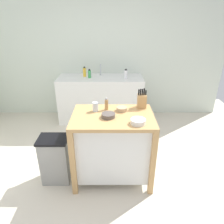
{
  "coord_description": "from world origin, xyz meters",
  "views": [
    {
      "loc": [
        0.22,
        -2.02,
        1.99
      ],
      "look_at": [
        0.23,
        0.38,
        0.85
      ],
      "focal_mm": 33.56,
      "sensor_mm": 36.0,
      "label": 1
    }
  ],
  "objects_px": {
    "pepper_grinder": "(106,104)",
    "bottle_hand_soap": "(89,74)",
    "bowl_ceramic_wide": "(108,115)",
    "kitchen_island": "(112,144)",
    "bowl_ceramic_small": "(121,109)",
    "bottle_spray_cleaner": "(125,74)",
    "knife_block": "(141,101)",
    "drinking_cup": "(95,107)",
    "sink_faucet": "(100,70)",
    "bowl_stoneware_deep": "(137,121)",
    "trash_bin": "(55,159)",
    "bottle_dish_soap": "(84,72)"
  },
  "relations": [
    {
      "from": "pepper_grinder",
      "to": "bottle_hand_soap",
      "type": "distance_m",
      "value": 1.52
    },
    {
      "from": "bowl_ceramic_wide",
      "to": "bottle_hand_soap",
      "type": "bearing_deg",
      "value": 102.65
    },
    {
      "from": "kitchen_island",
      "to": "bowl_ceramic_small",
      "type": "bearing_deg",
      "value": 49.71
    },
    {
      "from": "pepper_grinder",
      "to": "bottle_spray_cleaner",
      "type": "bearing_deg",
      "value": 77.41
    },
    {
      "from": "knife_block",
      "to": "bowl_ceramic_small",
      "type": "distance_m",
      "value": 0.28
    },
    {
      "from": "knife_block",
      "to": "drinking_cup",
      "type": "bearing_deg",
      "value": -169.14
    },
    {
      "from": "kitchen_island",
      "to": "bottle_hand_soap",
      "type": "relative_size",
      "value": 5.82
    },
    {
      "from": "bottle_hand_soap",
      "to": "bowl_ceramic_small",
      "type": "bearing_deg",
      "value": -70.25
    },
    {
      "from": "kitchen_island",
      "to": "pepper_grinder",
      "type": "bearing_deg",
      "value": 114.97
    },
    {
      "from": "sink_faucet",
      "to": "bowl_ceramic_wide",
      "type": "bearing_deg",
      "value": -84.52
    },
    {
      "from": "bowl_stoneware_deep",
      "to": "bowl_ceramic_small",
      "type": "distance_m",
      "value": 0.37
    },
    {
      "from": "trash_bin",
      "to": "bottle_spray_cleaner",
      "type": "xyz_separation_m",
      "value": [
        0.97,
        1.68,
        0.65
      ]
    },
    {
      "from": "pepper_grinder",
      "to": "bottle_spray_cleaner",
      "type": "distance_m",
      "value": 1.48
    },
    {
      "from": "bowl_stoneware_deep",
      "to": "bottle_dish_soap",
      "type": "bearing_deg",
      "value": 112.55
    },
    {
      "from": "pepper_grinder",
      "to": "trash_bin",
      "type": "xyz_separation_m",
      "value": [
        -0.65,
        -0.23,
        -0.66
      ]
    },
    {
      "from": "knife_block",
      "to": "drinking_cup",
      "type": "distance_m",
      "value": 0.59
    },
    {
      "from": "sink_faucet",
      "to": "bowl_ceramic_small",
      "type": "bearing_deg",
      "value": -78.56
    },
    {
      "from": "bowl_ceramic_small",
      "to": "bowl_ceramic_wide",
      "type": "bearing_deg",
      "value": -132.43
    },
    {
      "from": "drinking_cup",
      "to": "bottle_hand_soap",
      "type": "bearing_deg",
      "value": 98.22
    },
    {
      "from": "drinking_cup",
      "to": "bottle_dish_soap",
      "type": "height_order",
      "value": "bottle_dish_soap"
    },
    {
      "from": "trash_bin",
      "to": "bottle_dish_soap",
      "type": "distance_m",
      "value": 1.93
    },
    {
      "from": "knife_block",
      "to": "bowl_ceramic_wide",
      "type": "bearing_deg",
      "value": -146.13
    },
    {
      "from": "bowl_stoneware_deep",
      "to": "bottle_spray_cleaner",
      "type": "distance_m",
      "value": 1.81
    },
    {
      "from": "kitchen_island",
      "to": "sink_faucet",
      "type": "bearing_deg",
      "value": 97.22
    },
    {
      "from": "knife_block",
      "to": "bottle_spray_cleaner",
      "type": "distance_m",
      "value": 1.38
    },
    {
      "from": "kitchen_island",
      "to": "bowl_ceramic_small",
      "type": "relative_size",
      "value": 7.32
    },
    {
      "from": "knife_block",
      "to": "drinking_cup",
      "type": "relative_size",
      "value": 2.22
    },
    {
      "from": "pepper_grinder",
      "to": "bottle_dish_soap",
      "type": "relative_size",
      "value": 0.84
    },
    {
      "from": "drinking_cup",
      "to": "bottle_spray_cleaner",
      "type": "distance_m",
      "value": 1.56
    },
    {
      "from": "kitchen_island",
      "to": "trash_bin",
      "type": "distance_m",
      "value": 0.75
    },
    {
      "from": "pepper_grinder",
      "to": "sink_faucet",
      "type": "distance_m",
      "value": 1.67
    },
    {
      "from": "knife_block",
      "to": "kitchen_island",
      "type": "bearing_deg",
      "value": -147.48
    },
    {
      "from": "kitchen_island",
      "to": "knife_block",
      "type": "relative_size",
      "value": 3.81
    },
    {
      "from": "bowl_stoneware_deep",
      "to": "trash_bin",
      "type": "distance_m",
      "value": 1.18
    },
    {
      "from": "bowl_ceramic_small",
      "to": "trash_bin",
      "type": "bearing_deg",
      "value": -166.68
    },
    {
      "from": "kitchen_island",
      "to": "bottle_dish_soap",
      "type": "bearing_deg",
      "value": 107.07
    },
    {
      "from": "bowl_ceramic_wide",
      "to": "drinking_cup",
      "type": "bearing_deg",
      "value": 133.38
    },
    {
      "from": "kitchen_island",
      "to": "bottle_spray_cleaner",
      "type": "height_order",
      "value": "bottle_spray_cleaner"
    },
    {
      "from": "bowl_ceramic_small",
      "to": "pepper_grinder",
      "type": "xyz_separation_m",
      "value": [
        -0.19,
        0.04,
        0.05
      ]
    },
    {
      "from": "bowl_ceramic_small",
      "to": "drinking_cup",
      "type": "xyz_separation_m",
      "value": [
        -0.32,
        -0.01,
        0.03
      ]
    },
    {
      "from": "bowl_ceramic_wide",
      "to": "trash_bin",
      "type": "relative_size",
      "value": 0.25
    },
    {
      "from": "drinking_cup",
      "to": "knife_block",
      "type": "bearing_deg",
      "value": 10.86
    },
    {
      "from": "bowl_ceramic_small",
      "to": "trash_bin",
      "type": "height_order",
      "value": "bowl_ceramic_small"
    },
    {
      "from": "knife_block",
      "to": "bowl_ceramic_wide",
      "type": "xyz_separation_m",
      "value": [
        -0.42,
        -0.28,
        -0.07
      ]
    },
    {
      "from": "bottle_dish_soap",
      "to": "bottle_hand_soap",
      "type": "bearing_deg",
      "value": -43.94
    },
    {
      "from": "drinking_cup",
      "to": "bottle_spray_cleaner",
      "type": "xyz_separation_m",
      "value": [
        0.46,
        1.49,
        0.0
      ]
    },
    {
      "from": "sink_faucet",
      "to": "bottle_hand_soap",
      "type": "xyz_separation_m",
      "value": [
        -0.2,
        -0.18,
        -0.03
      ]
    },
    {
      "from": "kitchen_island",
      "to": "bowl_stoneware_deep",
      "type": "relative_size",
      "value": 5.88
    },
    {
      "from": "knife_block",
      "to": "bottle_dish_soap",
      "type": "relative_size",
      "value": 1.34
    },
    {
      "from": "bottle_spray_cleaner",
      "to": "bottle_hand_soap",
      "type": "xyz_separation_m",
      "value": [
        -0.68,
        0.03,
        -0.01
      ]
    }
  ]
}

